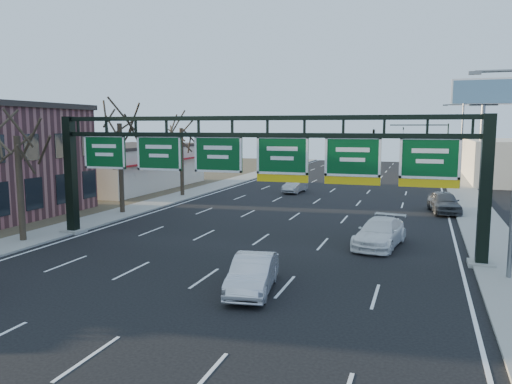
% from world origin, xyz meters
% --- Properties ---
extents(ground, '(160.00, 160.00, 0.00)m').
position_xyz_m(ground, '(0.00, 0.00, 0.00)').
color(ground, black).
rests_on(ground, ground).
extents(sidewalk_left, '(3.00, 120.00, 0.12)m').
position_xyz_m(sidewalk_left, '(-12.80, 20.00, 0.06)').
color(sidewalk_left, gray).
rests_on(sidewalk_left, ground).
extents(sidewalk_right, '(3.00, 120.00, 0.12)m').
position_xyz_m(sidewalk_right, '(12.80, 20.00, 0.06)').
color(sidewalk_right, gray).
rests_on(sidewalk_right, ground).
extents(dirt_strip_left, '(21.00, 120.00, 0.06)m').
position_xyz_m(dirt_strip_left, '(-25.00, 20.00, 0.03)').
color(dirt_strip_left, '#473D2B').
rests_on(dirt_strip_left, ground).
extents(lane_markings, '(21.60, 120.00, 0.01)m').
position_xyz_m(lane_markings, '(0.00, 20.00, 0.01)').
color(lane_markings, white).
rests_on(lane_markings, ground).
extents(sign_gantry, '(24.60, 1.20, 7.20)m').
position_xyz_m(sign_gantry, '(0.16, 8.00, 4.63)').
color(sign_gantry, black).
rests_on(sign_gantry, ground).
extents(cream_strip, '(10.90, 18.40, 4.70)m').
position_xyz_m(cream_strip, '(-21.48, 29.00, 2.36)').
color(cream_strip, beige).
rests_on(cream_strip, ground).
extents(tree_gantry, '(3.60, 3.60, 8.48)m').
position_xyz_m(tree_gantry, '(-12.80, 5.00, 7.11)').
color(tree_gantry, '#2D2319').
rests_on(tree_gantry, sidewalk_left).
extents(tree_mid, '(3.60, 3.60, 9.24)m').
position_xyz_m(tree_mid, '(-12.80, 15.00, 7.85)').
color(tree_mid, '#2D2319').
rests_on(tree_mid, sidewalk_left).
extents(tree_far, '(3.60, 3.60, 8.86)m').
position_xyz_m(tree_far, '(-12.80, 25.00, 7.48)').
color(tree_far, '#2D2319').
rests_on(tree_far, sidewalk_left).
extents(streetlight_far, '(2.15, 0.22, 9.00)m').
position_xyz_m(streetlight_far, '(12.47, 40.00, 5.08)').
color(streetlight_far, slate).
rests_on(streetlight_far, sidewalk_right).
extents(billboard_right, '(7.00, 0.50, 12.00)m').
position_xyz_m(billboard_right, '(15.00, 44.98, 9.06)').
color(billboard_right, slate).
rests_on(billboard_right, ground).
extents(traffic_signal_mast, '(10.16, 0.54, 7.00)m').
position_xyz_m(traffic_signal_mast, '(5.69, 55.00, 5.50)').
color(traffic_signal_mast, black).
rests_on(traffic_signal_mast, ground).
extents(car_silver_sedan, '(2.18, 4.60, 1.46)m').
position_xyz_m(car_silver_sedan, '(2.58, 1.02, 0.73)').
color(car_silver_sedan, silver).
rests_on(car_silver_sedan, ground).
extents(car_white_wagon, '(2.94, 5.52, 1.52)m').
position_xyz_m(car_white_wagon, '(6.76, 10.50, 0.76)').
color(car_white_wagon, white).
rests_on(car_white_wagon, ground).
extents(car_grey_far, '(2.73, 5.14, 1.66)m').
position_xyz_m(car_grey_far, '(10.50, 23.17, 0.83)').
color(car_grey_far, '#424448').
rests_on(car_grey_far, ground).
extents(car_silver_distant, '(1.84, 4.24, 1.36)m').
position_xyz_m(car_silver_distant, '(-3.27, 31.04, 0.68)').
color(car_silver_distant, '#9E9FA2').
rests_on(car_silver_distant, ground).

